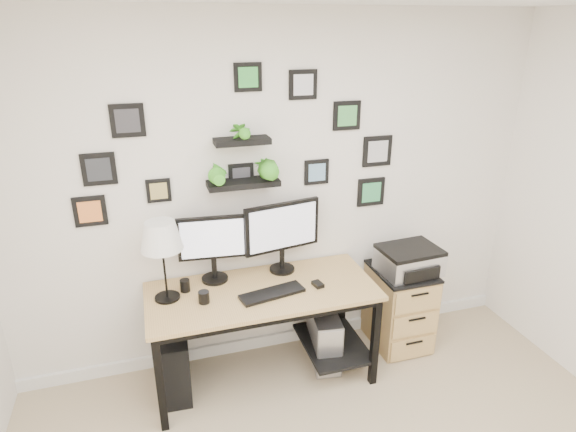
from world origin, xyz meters
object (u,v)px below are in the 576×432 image
object	(u,v)px
monitor_left	(213,244)
printer	(409,260)
mug	(204,297)
pc_tower_black	(173,360)
table_lamp	(161,238)
file_cabinet	(399,307)
desk	(266,301)
monitor_right	(282,231)
pc_tower_grey	(324,337)

from	to	relation	value
monitor_left	printer	xyz separation A→B (m)	(1.49, -0.17, -0.27)
mug	pc_tower_black	xyz separation A→B (m)	(-0.24, 0.12, -0.55)
table_lamp	file_cabinet	xyz separation A→B (m)	(1.81, 0.02, -0.87)
mug	file_cabinet	world-z (taller)	mug
desk	printer	size ratio (longest dim) A/B	3.43
monitor_right	pc_tower_black	distance (m)	1.21
desk	pc_tower_black	bearing A→B (deg)	177.14
table_lamp	file_cabinet	distance (m)	2.01
monitor_left	pc_tower_black	world-z (taller)	monitor_left
desk	file_cabinet	world-z (taller)	desk
monitor_left	pc_tower_grey	world-z (taller)	monitor_left
table_lamp	printer	world-z (taller)	table_lamp
table_lamp	monitor_left	bearing A→B (deg)	23.54
pc_tower_grey	monitor_right	bearing A→B (deg)	146.09
printer	monitor_left	bearing A→B (deg)	173.59
pc_tower_grey	printer	bearing A→B (deg)	1.79
pc_tower_grey	printer	size ratio (longest dim) A/B	0.99
mug	monitor_right	bearing A→B (deg)	23.80
monitor_left	pc_tower_black	bearing A→B (deg)	-155.82
monitor_left	table_lamp	bearing A→B (deg)	-156.46
monitor_left	monitor_right	world-z (taller)	monitor_right
desk	monitor_left	world-z (taller)	monitor_left
table_lamp	pc_tower_black	world-z (taller)	table_lamp
monitor_right	file_cabinet	xyz separation A→B (m)	(0.95, -0.13, -0.74)
monitor_right	mug	world-z (taller)	monitor_right
monitor_right	pc_tower_black	size ratio (longest dim) A/B	1.19
monitor_left	printer	size ratio (longest dim) A/B	1.06
desk	printer	distance (m)	1.17
mug	printer	world-z (taller)	printer
monitor_left	pc_tower_black	size ratio (longest dim) A/B	1.02
mug	pc_tower_grey	world-z (taller)	mug
desk	pc_tower_black	size ratio (longest dim) A/B	3.28
monitor_left	file_cabinet	bearing A→B (deg)	-5.24
pc_tower_black	printer	world-z (taller)	printer
desk	table_lamp	bearing A→B (deg)	176.51
mug	printer	bearing A→B (deg)	3.93
desk	pc_tower_grey	xyz separation A→B (m)	(0.46, 0.00, -0.41)
monitor_left	table_lamp	distance (m)	0.41
desk	pc_tower_grey	distance (m)	0.61
monitor_right	file_cabinet	bearing A→B (deg)	-7.92
table_lamp	pc_tower_black	bearing A→B (deg)	-128.23
monitor_left	monitor_right	bearing A→B (deg)	-0.19
monitor_right	pc_tower_black	xyz separation A→B (m)	(-0.86, -0.16, -0.83)
table_lamp	pc_tower_black	size ratio (longest dim) A/B	1.15
pc_tower_grey	file_cabinet	world-z (taller)	file_cabinet
mug	pc_tower_grey	distance (m)	1.07
monitor_left	monitor_right	size ratio (longest dim) A/B	0.85
monitor_right	printer	size ratio (longest dim) A/B	1.25
monitor_right	mug	xyz separation A→B (m)	(-0.63, -0.28, -0.28)
table_lamp	desk	bearing A→B (deg)	-3.49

